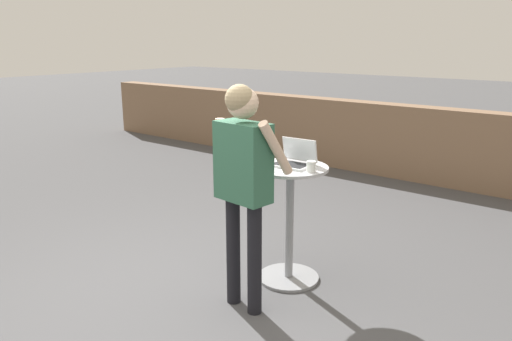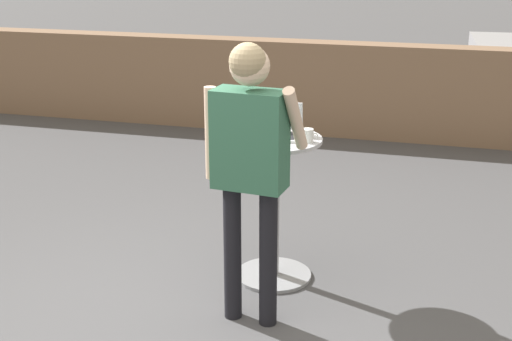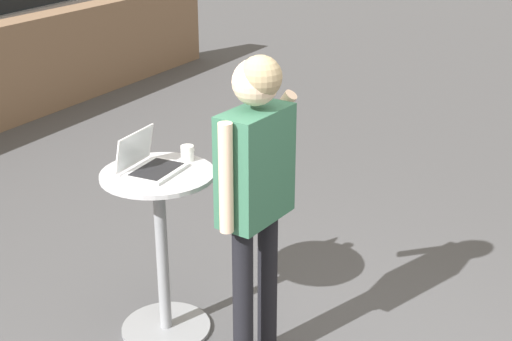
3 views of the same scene
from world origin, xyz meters
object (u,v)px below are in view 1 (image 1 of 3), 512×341
(cafe_table, at_px, (290,217))
(coffee_mug, at_px, (311,167))
(laptop, at_px, (294,160))
(standing_person, at_px, (243,169))

(cafe_table, bearing_deg, coffee_mug, -11.00)
(laptop, height_order, coffee_mug, laptop)
(coffee_mug, bearing_deg, laptop, 157.48)
(laptop, bearing_deg, standing_person, -89.91)
(cafe_table, relative_size, standing_person, 0.59)
(standing_person, bearing_deg, laptop, 90.09)
(laptop, bearing_deg, cafe_table, -87.45)
(cafe_table, height_order, laptop, laptop)
(cafe_table, distance_m, standing_person, 0.82)
(cafe_table, xyz_separation_m, laptop, (-0.00, 0.05, 0.49))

